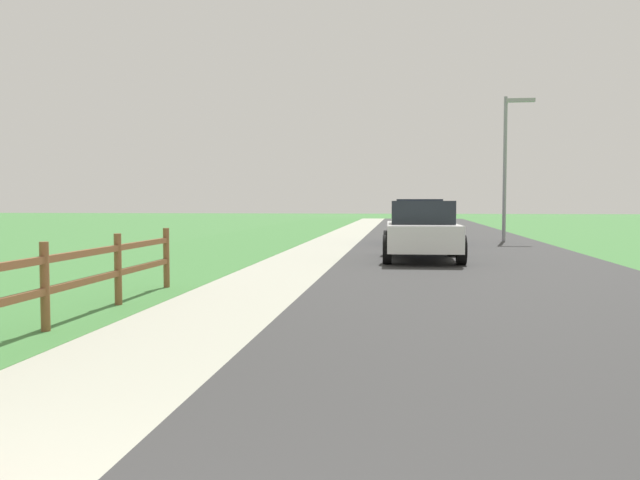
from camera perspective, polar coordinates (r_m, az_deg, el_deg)
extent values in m
plane|color=#40793B|center=(26.99, 3.46, -0.05)|extent=(120.00, 120.00, 0.00)
cube|color=#313131|center=(28.99, 10.63, 0.14)|extent=(7.00, 66.00, 0.01)
cube|color=#A4A493|center=(29.31, -2.16, 0.23)|extent=(6.00, 66.00, 0.01)
cube|color=#40793B|center=(29.58, -5.03, 0.25)|extent=(5.00, 66.00, 0.00)
cylinder|color=brown|center=(8.72, -22.26, -3.70)|extent=(0.11, 0.11, 1.08)
cylinder|color=brown|center=(10.57, -16.73, -2.41)|extent=(0.11, 0.11, 1.08)
cylinder|color=brown|center=(12.50, -12.88, -1.49)|extent=(0.11, 0.11, 1.08)
cube|color=white|center=(18.17, 8.59, 0.35)|extent=(1.91, 4.27, 0.67)
cube|color=#1E232B|center=(17.98, 8.63, 2.34)|extent=(1.64, 1.82, 0.60)
cylinder|color=black|center=(19.48, 5.72, -0.26)|extent=(0.24, 0.74, 0.73)
cylinder|color=black|center=(19.56, 11.06, -0.29)|extent=(0.24, 0.74, 0.73)
cylinder|color=black|center=(16.86, 5.71, -0.81)|extent=(0.24, 0.74, 0.73)
cylinder|color=black|center=(16.96, 11.87, -0.84)|extent=(0.24, 0.74, 0.73)
cube|color=navy|center=(25.20, 8.34, 1.19)|extent=(1.91, 4.58, 0.75)
cube|color=#1E232B|center=(25.14, 8.35, 2.74)|extent=(1.66, 2.13, 0.61)
cylinder|color=black|center=(26.61, 6.23, 0.62)|extent=(0.23, 0.68, 0.68)
cylinder|color=black|center=(26.67, 10.22, 0.59)|extent=(0.23, 0.68, 0.68)
cylinder|color=black|center=(23.79, 6.22, 0.31)|extent=(0.23, 0.68, 0.68)
cylinder|color=black|center=(23.85, 10.67, 0.28)|extent=(0.23, 0.68, 0.68)
cylinder|color=gray|center=(27.38, 15.37, 5.78)|extent=(0.14, 0.14, 5.63)
cube|color=#999999|center=(27.71, 16.60, 11.27)|extent=(1.10, 0.20, 0.14)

